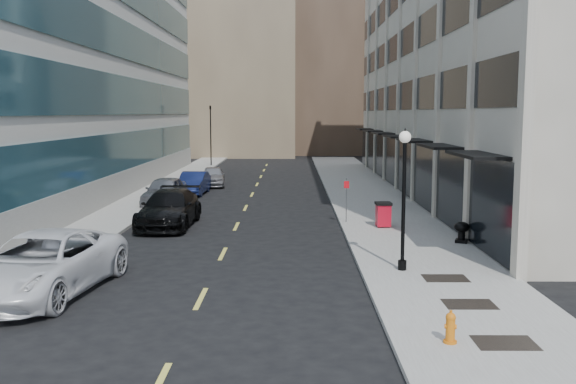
{
  "coord_description": "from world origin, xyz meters",
  "views": [
    {
      "loc": [
        2.69,
        -16.27,
        5.43
      ],
      "look_at": [
        2.5,
        10.53,
        2.1
      ],
      "focal_mm": 40.0,
      "sensor_mm": 36.0,
      "label": 1
    }
  ],
  "objects_px": {
    "car_silver_sedan": "(165,191)",
    "urn_planter": "(462,230)",
    "lamppost": "(404,187)",
    "sign_post": "(346,193)",
    "fire_hydrant": "(450,327)",
    "car_black_pickup": "(169,209)",
    "trash_bin": "(383,214)",
    "traffic_signal": "(210,109)",
    "car_blue_sedan": "(194,183)",
    "car_grey_sedan": "(213,176)",
    "car_white_van": "(42,264)"
  },
  "relations": [
    {
      "from": "trash_bin",
      "to": "lamppost",
      "type": "distance_m",
      "value": 8.47
    },
    {
      "from": "car_blue_sedan",
      "to": "fire_hydrant",
      "type": "distance_m",
      "value": 29.88
    },
    {
      "from": "lamppost",
      "to": "car_white_van",
      "type": "bearing_deg",
      "value": -167.44
    },
    {
      "from": "lamppost",
      "to": "sign_post",
      "type": "relative_size",
      "value": 2.24
    },
    {
      "from": "lamppost",
      "to": "car_silver_sedan",
      "type": "bearing_deg",
      "value": 124.85
    },
    {
      "from": "car_white_van",
      "to": "car_black_pickup",
      "type": "distance_m",
      "value": 11.69
    },
    {
      "from": "traffic_signal",
      "to": "car_blue_sedan",
      "type": "bearing_deg",
      "value": -85.81
    },
    {
      "from": "traffic_signal",
      "to": "car_black_pickup",
      "type": "relative_size",
      "value": 1.18
    },
    {
      "from": "car_blue_sedan",
      "to": "trash_bin",
      "type": "bearing_deg",
      "value": -47.82
    },
    {
      "from": "traffic_signal",
      "to": "car_blue_sedan",
      "type": "xyz_separation_m",
      "value": [
        1.61,
        -21.92,
        -4.97
      ]
    },
    {
      "from": "sign_post",
      "to": "car_blue_sedan",
      "type": "bearing_deg",
      "value": 135.07
    },
    {
      "from": "car_blue_sedan",
      "to": "trash_bin",
      "type": "xyz_separation_m",
      "value": [
        10.8,
        -13.0,
        0.03
      ]
    },
    {
      "from": "car_silver_sedan",
      "to": "car_blue_sedan",
      "type": "bearing_deg",
      "value": 83.28
    },
    {
      "from": "fire_hydrant",
      "to": "car_grey_sedan",
      "type": "bearing_deg",
      "value": 115.88
    },
    {
      "from": "car_black_pickup",
      "to": "car_blue_sedan",
      "type": "relative_size",
      "value": 1.31
    },
    {
      "from": "car_grey_sedan",
      "to": "urn_planter",
      "type": "relative_size",
      "value": 5.05
    },
    {
      "from": "trash_bin",
      "to": "lamppost",
      "type": "height_order",
      "value": "lamppost"
    },
    {
      "from": "car_silver_sedan",
      "to": "lamppost",
      "type": "distance_m",
      "value": 19.72
    },
    {
      "from": "car_grey_sedan",
      "to": "urn_planter",
      "type": "bearing_deg",
      "value": -64.9
    },
    {
      "from": "car_black_pickup",
      "to": "sign_post",
      "type": "distance_m",
      "value": 8.54
    },
    {
      "from": "car_black_pickup",
      "to": "car_grey_sedan",
      "type": "height_order",
      "value": "car_black_pickup"
    },
    {
      "from": "traffic_signal",
      "to": "car_silver_sedan",
      "type": "relative_size",
      "value": 1.42
    },
    {
      "from": "car_grey_sedan",
      "to": "sign_post",
      "type": "bearing_deg",
      "value": -68.49
    },
    {
      "from": "car_white_van",
      "to": "car_grey_sedan",
      "type": "xyz_separation_m",
      "value": [
        1.6,
        28.45,
        -0.19
      ]
    },
    {
      "from": "car_black_pickup",
      "to": "traffic_signal",
      "type": "bearing_deg",
      "value": 95.16
    },
    {
      "from": "car_black_pickup",
      "to": "trash_bin",
      "type": "distance_m",
      "value": 10.14
    },
    {
      "from": "sign_post",
      "to": "lamppost",
      "type": "bearing_deg",
      "value": -76.62
    },
    {
      "from": "trash_bin",
      "to": "lamppost",
      "type": "relative_size",
      "value": 0.24
    },
    {
      "from": "traffic_signal",
      "to": "car_black_pickup",
      "type": "height_order",
      "value": "traffic_signal"
    },
    {
      "from": "car_white_van",
      "to": "fire_hydrant",
      "type": "height_order",
      "value": "car_white_van"
    },
    {
      "from": "car_black_pickup",
      "to": "fire_hydrant",
      "type": "relative_size",
      "value": 7.69
    },
    {
      "from": "car_black_pickup",
      "to": "fire_hydrant",
      "type": "xyz_separation_m",
      "value": [
        9.53,
        -16.0,
        -0.34
      ]
    },
    {
      "from": "car_silver_sedan",
      "to": "urn_planter",
      "type": "relative_size",
      "value": 5.72
    },
    {
      "from": "car_white_van",
      "to": "urn_planter",
      "type": "xyz_separation_m",
      "value": [
        14.4,
        7.09,
        -0.25
      ]
    },
    {
      "from": "trash_bin",
      "to": "fire_hydrant",
      "type": "bearing_deg",
      "value": -95.21
    },
    {
      "from": "sign_post",
      "to": "urn_planter",
      "type": "distance_m",
      "value": 6.59
    },
    {
      "from": "car_white_van",
      "to": "car_black_pickup",
      "type": "bearing_deg",
      "value": 89.74
    },
    {
      "from": "fire_hydrant",
      "to": "lamppost",
      "type": "distance_m",
      "value": 7.33
    },
    {
      "from": "car_grey_sedan",
      "to": "trash_bin",
      "type": "bearing_deg",
      "value": -66.25
    },
    {
      "from": "traffic_signal",
      "to": "car_grey_sedan",
      "type": "relative_size",
      "value": 1.61
    },
    {
      "from": "car_silver_sedan",
      "to": "fire_hydrant",
      "type": "xyz_separation_m",
      "value": [
        11.13,
        -23.0,
        -0.31
      ]
    },
    {
      "from": "car_grey_sedan",
      "to": "urn_planter",
      "type": "height_order",
      "value": "car_grey_sedan"
    },
    {
      "from": "lamppost",
      "to": "car_black_pickup",
      "type": "bearing_deg",
      "value": 136.58
    },
    {
      "from": "car_blue_sedan",
      "to": "trash_bin",
      "type": "relative_size",
      "value": 3.91
    },
    {
      "from": "car_black_pickup",
      "to": "lamppost",
      "type": "xyz_separation_m",
      "value": [
        9.6,
        -9.09,
        2.1
      ]
    },
    {
      "from": "car_silver_sedan",
      "to": "sign_post",
      "type": "bearing_deg",
      "value": -29.66
    },
    {
      "from": "lamppost",
      "to": "sign_post",
      "type": "xyz_separation_m",
      "value": [
        -1.1,
        9.52,
        -1.41
      ]
    },
    {
      "from": "traffic_signal",
      "to": "urn_planter",
      "type": "bearing_deg",
      "value": -68.58
    },
    {
      "from": "traffic_signal",
      "to": "sign_post",
      "type": "xyz_separation_m",
      "value": [
        10.8,
        -33.57,
        -4.17
      ]
    },
    {
      "from": "car_grey_sedan",
      "to": "trash_bin",
      "type": "xyz_separation_m",
      "value": [
        10.1,
        -17.79,
        0.04
      ]
    }
  ]
}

